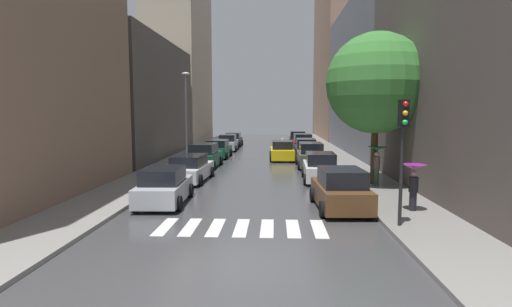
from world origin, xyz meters
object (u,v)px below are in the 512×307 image
parked_car_left_fourth (218,149)px  parked_car_left_second (190,169)px  parked_car_left_nearest (164,187)px  pedestrian_foreground (414,178)px  parked_car_right_third (310,156)px  parked_car_right_second (320,168)px  pedestrian_near_tree (377,158)px  lamp_post_left (186,111)px  parked_car_left_sixth (233,140)px  parked_car_left_fifth (228,143)px  parked_car_right_nearest (341,190)px  street_tree_right (376,83)px  parked_car_left_third (204,156)px  parked_car_right_fourth (306,149)px  parked_car_right_fifth (302,143)px  parked_car_right_sixth (298,139)px  taxi_midroad (282,151)px  traffic_light_right_corner (403,134)px

parked_car_left_fourth → parked_car_left_second: bearing=-177.7°
parked_car_left_nearest → pedestrian_foreground: pedestrian_foreground is taller
parked_car_left_nearest → parked_car_right_third: bearing=-34.0°
parked_car_right_second → pedestrian_near_tree: size_ratio=2.08×
lamp_post_left → parked_car_left_sixth: bearing=83.7°
pedestrian_near_tree → parked_car_left_fifth: bearing=77.4°
parked_car_right_second → lamp_post_left: lamp_post_left is taller
parked_car_right_nearest → street_tree_right: bearing=-29.1°
pedestrian_near_tree → street_tree_right: bearing=59.0°
parked_car_left_third → parked_car_right_fourth: parked_car_left_third is taller
parked_car_right_third → parked_car_left_sixth: bearing=22.9°
parked_car_left_fourth → parked_car_right_fifth: parked_car_right_fifth is taller
parked_car_right_sixth → pedestrian_foreground: 31.07m
parked_car_right_nearest → taxi_midroad: bearing=4.4°
parked_car_left_third → traffic_light_right_corner: size_ratio=1.03×
parked_car_left_third → parked_car_right_sixth: parked_car_right_sixth is taller
parked_car_left_second → parked_car_right_second: bearing=-84.6°
parked_car_left_sixth → parked_car_right_second: 24.64m
parked_car_left_sixth → parked_car_right_second: parked_car_right_second is taller
parked_car_left_sixth → parked_car_right_nearest: parked_car_right_nearest is taller
parked_car_left_sixth → parked_car_right_fourth: 14.44m
parked_car_left_nearest → parked_car_left_third: size_ratio=0.95×
parked_car_left_nearest → parked_car_right_nearest: (7.59, -0.65, 0.04)m
traffic_light_right_corner → lamp_post_left: size_ratio=0.63×
pedestrian_foreground → pedestrian_near_tree: pedestrian_near_tree is taller
parked_car_right_nearest → parked_car_right_fifth: 24.47m
parked_car_left_nearest → parked_car_left_fourth: 17.70m
parked_car_left_third → pedestrian_near_tree: bearing=-121.7°
parked_car_left_third → parked_car_right_third: 7.73m
parked_car_right_fourth → parked_car_right_fifth: (0.17, 6.55, 0.02)m
parked_car_left_fourth → parked_car_left_sixth: size_ratio=1.01×
parked_car_left_third → pedestrian_foreground: pedestrian_foreground is taller
parked_car_left_third → lamp_post_left: lamp_post_left is taller
traffic_light_right_corner → parked_car_right_second: bearing=99.8°
parked_car_left_fifth → pedestrian_near_tree: 22.41m
parked_car_left_third → parked_car_right_fourth: (7.77, 5.75, -0.01)m
parked_car_right_fifth → lamp_post_left: 14.77m
parked_car_left_third → pedestrian_near_tree: 12.80m
parked_car_left_fourth → parked_car_left_sixth: (0.14, 11.89, -0.01)m
taxi_midroad → parked_car_left_sixth: bearing=21.1°
parked_car_right_fourth → parked_car_left_fifth: bearing=48.2°
parked_car_right_second → parked_car_right_fourth: size_ratio=0.95×
parked_car_left_third → taxi_midroad: 7.42m
street_tree_right → parked_car_right_fourth: bearing=102.2°
pedestrian_foreground → lamp_post_left: 18.96m
parked_car_left_fifth → lamp_post_left: 11.81m
parked_car_right_fourth → parked_car_right_third: bearing=-179.7°
parked_car_right_fifth → taxi_midroad: (-2.21, -7.58, -0.07)m
parked_car_left_second → parked_car_right_fifth: parked_car_right_fifth is taller
parked_car_left_second → parked_car_right_fifth: size_ratio=1.09×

